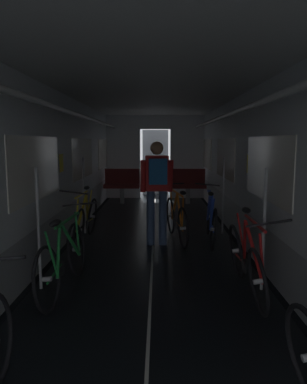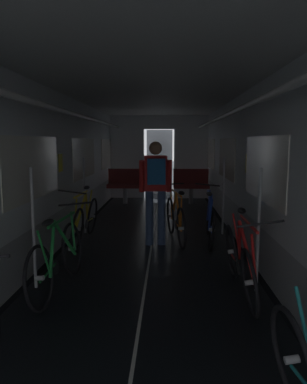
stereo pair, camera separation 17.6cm
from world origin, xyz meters
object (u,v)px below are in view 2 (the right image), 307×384
(bench_seat_far_right, at_px, (191,183))
(bicycle_yellow, at_px, (85,219))
(bicycle_blue, at_px, (210,220))
(bicycle_red, at_px, (240,261))
(bicycle_green, at_px, (58,258))
(bicycle_orange_in_aisle, at_px, (176,219))
(bench_seat_far_left, at_px, (125,183))
(person_cyclist_aisle, at_px, (156,184))

(bench_seat_far_right, distance_m, bicycle_yellow, 4.45)
(bicycle_blue, bearing_deg, bicycle_red, -87.66)
(bench_seat_far_right, xyz_separation_m, bicycle_green, (-1.88, -6.05, -0.19))
(bicycle_blue, height_order, bicycle_green, bicycle_green)
(bicycle_orange_in_aisle, bearing_deg, bench_seat_far_right, 82.66)
(bench_seat_far_left, relative_size, bench_seat_far_right, 1.00)
(bicycle_red, bearing_deg, bench_seat_far_left, 107.98)
(bench_seat_far_right, height_order, bicycle_orange_in_aisle, bench_seat_far_right)
(bicycle_blue, xyz_separation_m, bicycle_red, (0.09, -2.12, -0.00))
(bench_seat_far_right, bearing_deg, bicycle_red, -88.42)
(bench_seat_far_left, xyz_separation_m, bicycle_yellow, (-0.23, -3.96, -0.19))
(bench_seat_far_left, height_order, bicycle_yellow, same)
(bench_seat_far_left, height_order, bicycle_red, bicycle_red)
(bicycle_green, bearing_deg, bicycle_yellow, 94.24)
(bench_seat_far_left, relative_size, bicycle_orange_in_aisle, 0.59)
(bench_seat_far_left, distance_m, bicycle_green, 6.05)
(bicycle_green, xyz_separation_m, person_cyclist_aisle, (1.04, 1.90, 0.63))
(person_cyclist_aisle, bearing_deg, bicycle_red, -62.52)
(bench_seat_far_right, bearing_deg, person_cyclist_aisle, -101.36)
(person_cyclist_aisle, height_order, bicycle_orange_in_aisle, person_cyclist_aisle)
(bicycle_green, bearing_deg, bicycle_orange_in_aisle, 57.64)
(bench_seat_far_right, relative_size, bicycle_orange_in_aisle, 0.59)
(bench_seat_far_left, height_order, bicycle_green, bench_seat_far_left)
(bicycle_blue, height_order, bicycle_red, bicycle_red)
(bicycle_yellow, xyz_separation_m, bicycle_orange_in_aisle, (1.53, 0.09, 0.00))
(bicycle_blue, height_order, person_cyclist_aisle, person_cyclist_aisle)
(bicycle_blue, relative_size, bicycle_yellow, 1.00)
(bicycle_blue, bearing_deg, bicycle_orange_in_aisle, 172.59)
(bicycle_yellow, relative_size, person_cyclist_aisle, 1.00)
(bench_seat_far_right, distance_m, bicycle_blue, 3.95)
(bicycle_green, bearing_deg, bench_seat_far_right, 72.75)
(bicycle_red, distance_m, bicycle_orange_in_aisle, 2.29)
(bench_seat_far_left, xyz_separation_m, bench_seat_far_right, (1.80, 0.00, 0.00))
(bicycle_red, height_order, bicycle_orange_in_aisle, bicycle_red)
(bench_seat_far_left, bearing_deg, bicycle_blue, -64.52)
(bench_seat_far_right, height_order, bicycle_green, bench_seat_far_right)
(bench_seat_far_right, bearing_deg, bicycle_green, -107.25)
(bicycle_red, height_order, bicycle_yellow, bicycle_red)
(bench_seat_far_left, distance_m, bench_seat_far_right, 1.80)
(bench_seat_far_right, distance_m, person_cyclist_aisle, 4.25)
(bicycle_green, bearing_deg, bicycle_blue, 47.00)
(bicycle_blue, relative_size, person_cyclist_aisle, 1.00)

